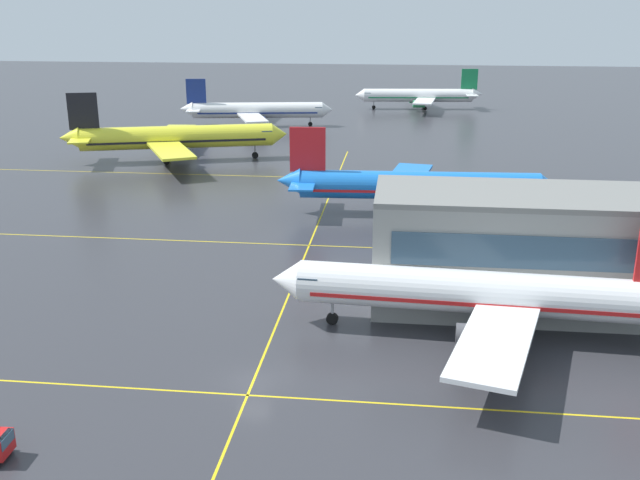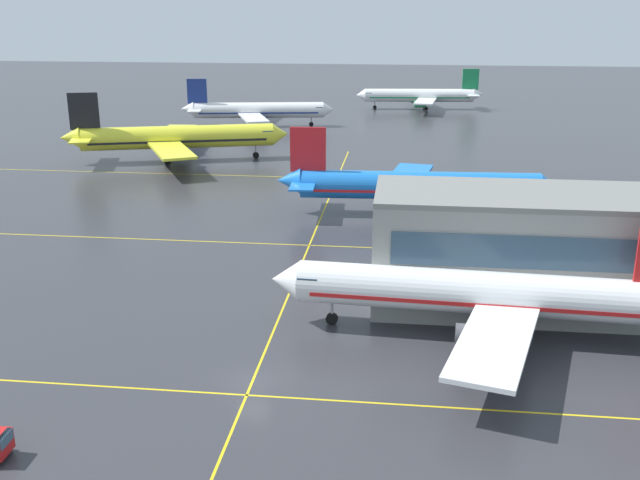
% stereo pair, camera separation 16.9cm
% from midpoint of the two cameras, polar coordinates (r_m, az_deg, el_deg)
% --- Properties ---
extents(ground_plane, '(600.00, 600.00, 0.00)m').
position_cam_midpoint_polar(ground_plane, '(56.57, -5.34, -10.97)').
color(ground_plane, '#333338').
extents(airliner_front_gate, '(36.75, 31.67, 11.43)m').
position_cam_midpoint_polar(airliner_front_gate, '(63.59, 12.68, -4.07)').
color(airliner_front_gate, white).
rests_on(airliner_front_gate, ground).
extents(airliner_second_row, '(37.76, 32.56, 11.74)m').
position_cam_midpoint_polar(airliner_second_row, '(98.70, 7.37, 4.21)').
color(airliner_second_row, blue).
rests_on(airliner_second_row, ground).
extents(airliner_third_row, '(39.70, 33.86, 12.55)m').
position_cam_midpoint_polar(airliner_third_row, '(134.89, -11.33, 7.85)').
color(airliner_third_row, yellow).
rests_on(airliner_third_row, ground).
extents(airliner_far_left_stand, '(35.19, 30.02, 10.96)m').
position_cam_midpoint_polar(airliner_far_left_stand, '(171.08, -5.07, 10.04)').
color(airliner_far_left_stand, white).
rests_on(airliner_far_left_stand, ground).
extents(airliner_far_right_stand, '(34.30, 29.45, 10.66)m').
position_cam_midpoint_polar(airliner_far_right_stand, '(201.16, 7.76, 11.12)').
color(airliner_far_right_stand, white).
rests_on(airliner_far_right_stand, ground).
extents(taxiway_markings, '(154.39, 115.23, 0.01)m').
position_cam_midpoint_polar(taxiway_markings, '(86.40, -0.91, -0.42)').
color(taxiway_markings, yellow).
rests_on(taxiway_markings, ground).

